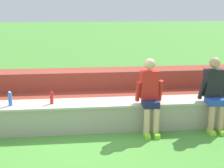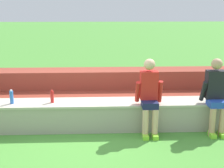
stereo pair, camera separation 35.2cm
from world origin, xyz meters
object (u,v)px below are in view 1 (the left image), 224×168
(person_center, at_px, (214,92))
(water_bottle_mid_left, at_px, (52,98))
(person_left_of_center, at_px, (150,94))
(water_bottle_near_left, at_px, (10,99))

(person_center, height_order, water_bottle_mid_left, person_center)
(person_left_of_center, height_order, water_bottle_near_left, person_left_of_center)
(person_center, distance_m, water_bottle_near_left, 3.78)
(water_bottle_near_left, bearing_deg, water_bottle_mid_left, 2.71)
(person_left_of_center, relative_size, person_center, 1.00)
(person_left_of_center, relative_size, water_bottle_near_left, 5.23)
(person_center, distance_m, water_bottle_mid_left, 3.04)
(person_left_of_center, xyz_separation_m, person_center, (1.23, 0.01, 0.00))
(person_center, relative_size, water_bottle_mid_left, 5.71)
(person_center, bearing_deg, water_bottle_near_left, 176.52)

